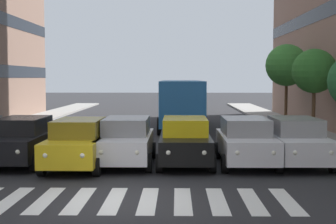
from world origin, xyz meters
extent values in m
plane|color=#262628|center=(0.00, 0.00, 0.00)|extent=(180.00, 180.00, 0.00)
cube|color=silver|center=(-4.50, 0.00, 0.00)|extent=(0.45, 2.80, 0.01)
cube|color=silver|center=(-3.60, 0.00, 0.00)|extent=(0.45, 2.80, 0.01)
cube|color=silver|center=(-2.70, 0.00, 0.00)|extent=(0.45, 2.80, 0.01)
cube|color=silver|center=(-1.80, 0.00, 0.00)|extent=(0.45, 2.80, 0.01)
cube|color=silver|center=(-0.90, 0.00, 0.00)|extent=(0.45, 2.80, 0.01)
cube|color=silver|center=(0.00, 0.00, 0.00)|extent=(0.45, 2.80, 0.01)
cube|color=silver|center=(0.90, 0.00, 0.00)|extent=(0.45, 2.80, 0.01)
cube|color=silver|center=(1.80, 0.00, 0.00)|extent=(0.45, 2.80, 0.01)
cube|color=silver|center=(2.70, 0.00, 0.00)|extent=(0.45, 2.80, 0.01)
cube|color=silver|center=(-6.00, -5.18, 0.72)|extent=(1.80, 4.40, 0.80)
cube|color=gray|center=(-6.00, -5.38, 1.42)|extent=(1.58, 2.46, 0.60)
cylinder|color=black|center=(-6.90, -3.73, 0.32)|extent=(0.22, 0.64, 0.64)
cylinder|color=black|center=(-5.10, -3.73, 0.32)|extent=(0.22, 0.64, 0.64)
cylinder|color=black|center=(-6.90, -6.63, 0.32)|extent=(0.22, 0.64, 0.64)
cylinder|color=black|center=(-5.10, -6.63, 0.32)|extent=(0.22, 0.64, 0.64)
sphere|color=white|center=(-6.58, -3.03, 0.80)|extent=(0.18, 0.18, 0.18)
sphere|color=white|center=(-5.43, -3.03, 0.80)|extent=(0.18, 0.18, 0.18)
cube|color=silver|center=(-4.16, -5.12, 0.72)|extent=(1.80, 4.40, 0.80)
cube|color=gray|center=(-4.16, -5.32, 1.42)|extent=(1.58, 2.46, 0.60)
cylinder|color=black|center=(-5.06, -3.67, 0.32)|extent=(0.22, 0.64, 0.64)
cylinder|color=black|center=(-3.26, -3.67, 0.32)|extent=(0.22, 0.64, 0.64)
cylinder|color=black|center=(-5.06, -6.57, 0.32)|extent=(0.22, 0.64, 0.64)
cylinder|color=black|center=(-3.26, -6.57, 0.32)|extent=(0.22, 0.64, 0.64)
sphere|color=white|center=(-4.74, -2.97, 0.80)|extent=(0.18, 0.18, 0.18)
sphere|color=white|center=(-3.58, -2.97, 0.80)|extent=(0.18, 0.18, 0.18)
cube|color=black|center=(-1.95, -5.13, 0.72)|extent=(1.80, 4.40, 0.80)
cube|color=yellow|center=(-1.95, -5.33, 1.42)|extent=(1.58, 2.46, 0.60)
cylinder|color=black|center=(-2.85, -3.68, 0.32)|extent=(0.22, 0.64, 0.64)
cylinder|color=black|center=(-1.05, -3.68, 0.32)|extent=(0.22, 0.64, 0.64)
cylinder|color=black|center=(-2.85, -6.59, 0.32)|extent=(0.22, 0.64, 0.64)
cylinder|color=black|center=(-1.05, -6.59, 0.32)|extent=(0.22, 0.64, 0.64)
sphere|color=white|center=(-2.52, -2.98, 0.80)|extent=(0.18, 0.18, 0.18)
sphere|color=white|center=(-1.37, -2.98, 0.80)|extent=(0.18, 0.18, 0.18)
cube|color=silver|center=(0.21, -5.14, 0.72)|extent=(1.80, 4.40, 0.80)
cube|color=gray|center=(0.21, -5.34, 1.42)|extent=(1.58, 2.46, 0.60)
cylinder|color=black|center=(-0.69, -3.69, 0.32)|extent=(0.22, 0.64, 0.64)
cylinder|color=black|center=(1.11, -3.69, 0.32)|extent=(0.22, 0.64, 0.64)
cylinder|color=black|center=(-0.69, -6.59, 0.32)|extent=(0.22, 0.64, 0.64)
cylinder|color=black|center=(1.11, -6.59, 0.32)|extent=(0.22, 0.64, 0.64)
sphere|color=white|center=(-0.37, -2.99, 0.80)|extent=(0.18, 0.18, 0.18)
sphere|color=white|center=(0.78, -2.99, 0.80)|extent=(0.18, 0.18, 0.18)
cube|color=gold|center=(1.85, -4.50, 0.72)|extent=(1.80, 4.40, 0.80)
cube|color=olive|center=(1.85, -4.70, 1.42)|extent=(1.58, 2.46, 0.60)
cylinder|color=black|center=(0.95, -3.05, 0.32)|extent=(0.22, 0.64, 0.64)
cylinder|color=black|center=(2.75, -3.05, 0.32)|extent=(0.22, 0.64, 0.64)
cylinder|color=black|center=(0.95, -5.95, 0.32)|extent=(0.22, 0.64, 0.64)
cylinder|color=black|center=(2.75, -5.95, 0.32)|extent=(0.22, 0.64, 0.64)
sphere|color=white|center=(1.27, -2.35, 0.80)|extent=(0.18, 0.18, 0.18)
sphere|color=white|center=(2.42, -2.35, 0.80)|extent=(0.18, 0.18, 0.18)
cube|color=black|center=(4.08, -5.19, 0.72)|extent=(1.80, 4.40, 0.80)
cube|color=black|center=(4.08, -5.39, 1.42)|extent=(1.58, 2.46, 0.60)
cylinder|color=black|center=(3.18, -3.74, 0.32)|extent=(0.22, 0.64, 0.64)
cylinder|color=black|center=(3.18, -6.65, 0.32)|extent=(0.22, 0.64, 0.64)
cylinder|color=black|center=(4.98, -6.65, 0.32)|extent=(0.22, 0.64, 0.64)
sphere|color=white|center=(3.50, -3.04, 0.80)|extent=(0.18, 0.18, 0.18)
cylinder|color=black|center=(5.11, -6.48, 0.32)|extent=(0.22, 0.64, 0.64)
cube|color=#286BAD|center=(-1.95, -17.98, 1.75)|extent=(2.50, 10.50, 2.50)
cube|color=black|center=(-1.95, -17.98, 2.30)|extent=(2.52, 9.87, 0.80)
cylinder|color=black|center=(-3.20, -14.31, 0.50)|extent=(0.28, 1.00, 1.00)
cylinder|color=black|center=(-0.70, -14.31, 0.50)|extent=(0.28, 1.00, 1.00)
cylinder|color=black|center=(-3.20, -21.13, 0.50)|extent=(0.28, 1.00, 1.00)
cylinder|color=black|center=(-0.70, -21.13, 0.50)|extent=(0.28, 1.00, 1.00)
cylinder|color=#513823|center=(-9.09, -13.96, 1.49)|extent=(0.20, 0.20, 2.68)
sphere|color=#2D6B28|center=(-9.09, -13.96, 3.55)|extent=(2.41, 2.41, 2.41)
cylinder|color=#513823|center=(-8.87, -19.62, 1.67)|extent=(0.20, 0.20, 3.04)
sphere|color=#387F33|center=(-8.87, -19.62, 4.01)|extent=(2.76, 2.76, 2.76)
camera|label=1|loc=(-1.63, 12.38, 3.20)|focal=51.67mm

